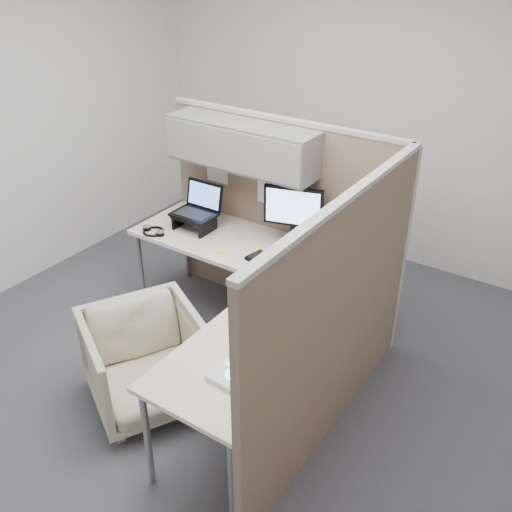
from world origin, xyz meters
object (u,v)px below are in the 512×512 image
Objects in this scene: office_chair at (145,357)px; desk at (249,285)px; keyboard at (276,266)px; monitor_left at (293,212)px.

desk is at bearing 2.05° from office_chair.
desk is 0.84m from office_chair.
keyboard reaches higher than desk.
office_chair reaches higher than desk.
desk is at bearing -93.60° from keyboard.
desk is 0.67m from monitor_left.
keyboard is (0.07, 0.24, 0.05)m from desk.
desk is 4.16× the size of keyboard.
office_chair is at bearing -101.79° from keyboard.
office_chair is at bearing -116.91° from desk.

